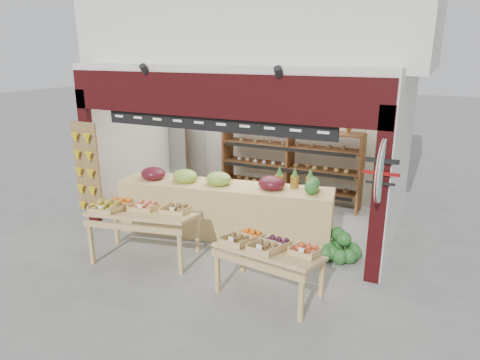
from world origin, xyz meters
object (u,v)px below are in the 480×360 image
back_shelving (290,149)px  display_table_left (139,211)px  refrigerator (185,151)px  cardboard_stack (179,192)px  mid_counter (224,208)px  watermelon_pile (340,249)px  display_table_right (267,247)px

back_shelving → display_table_left: (-1.34, -3.64, -0.43)m
back_shelving → refrigerator: 2.85m
back_shelving → refrigerator: (-2.83, 0.08, -0.33)m
cardboard_stack → mid_counter: (1.83, -1.25, 0.32)m
back_shelving → watermelon_pile: bearing=-53.3°
back_shelving → display_table_right: bearing=-75.2°
back_shelving → cardboard_stack: bearing=-156.0°
back_shelving → cardboard_stack: size_ratio=3.46×
back_shelving → refrigerator: bearing=178.3°
mid_counter → display_table_left: mid_counter is taller
refrigerator → mid_counter: size_ratio=0.45×
cardboard_stack → display_table_left: display_table_left is taller
mid_counter → watermelon_pile: (2.21, -0.03, -0.37)m
refrigerator → display_table_left: (1.48, -3.72, -0.10)m
cardboard_stack → watermelon_pile: bearing=-17.5°
display_table_right → watermelon_pile: size_ratio=2.24×
display_table_left → watermelon_pile: (3.06, 1.34, -0.63)m
back_shelving → watermelon_pile: back_shelving is taller
refrigerator → mid_counter: 3.35m
refrigerator → mid_counter: bearing=-31.0°
refrigerator → watermelon_pile: bearing=-13.4°
display_table_left → back_shelving: bearing=69.8°
refrigerator → display_table_left: 4.01m
watermelon_pile → display_table_left: bearing=-156.4°
display_table_left → mid_counter: bearing=57.9°
refrigerator → display_table_left: size_ratio=1.00×
mid_counter → refrigerator: bearing=134.7°
back_shelving → mid_counter: size_ratio=0.79×
refrigerator → cardboard_stack: 1.40m
cardboard_stack → display_table_left: 2.85m
display_table_right → cardboard_stack: bearing=140.1°
refrigerator → display_table_right: 5.47m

